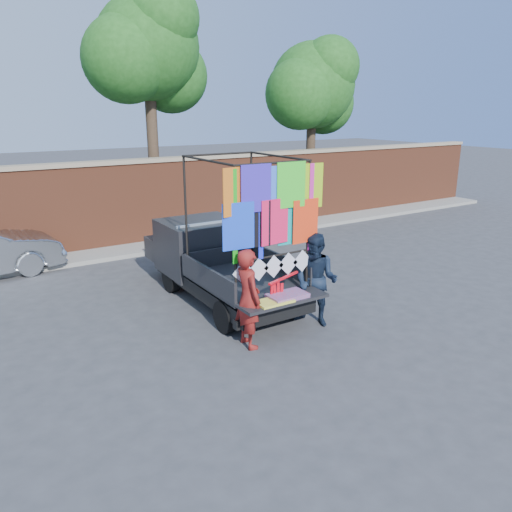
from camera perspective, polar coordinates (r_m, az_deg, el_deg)
ground at (r=9.93m, az=1.09°, el=-7.59°), size 90.00×90.00×0.00m
brick_wall at (r=15.63m, az=-13.20°, el=6.05°), size 30.00×0.45×2.61m
curb at (r=15.27m, az=-12.01°, el=1.00°), size 30.00×1.20×0.12m
tree_mid at (r=16.87m, az=-12.11°, el=21.80°), size 4.20×3.30×7.73m
tree_right at (r=20.07m, az=6.67°, el=18.44°), size 4.20×3.30×6.62m
pickup_truck at (r=11.23m, az=-5.17°, el=-0.36°), size 2.01×5.06×3.18m
woman at (r=8.68m, az=-0.91°, el=-4.88°), size 0.45×0.67×1.79m
man at (r=9.60m, az=6.84°, el=-2.74°), size 1.04×1.11×1.82m
streamer_bundle at (r=9.05m, az=2.71°, el=-3.71°), size 0.83×0.34×0.61m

